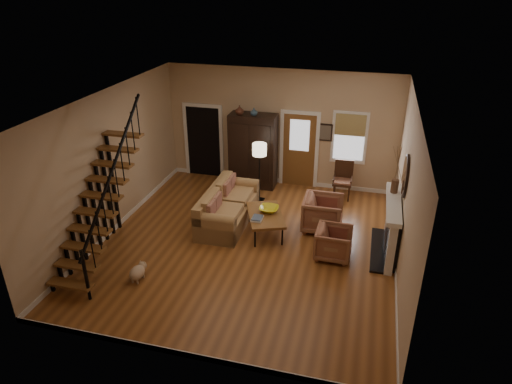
% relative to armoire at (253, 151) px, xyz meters
% --- Properties ---
extents(room, '(7.00, 7.33, 3.30)m').
position_rel_armoire_xyz_m(room, '(0.29, -1.39, 0.46)').
color(room, brown).
rests_on(room, ground).
extents(staircase, '(0.94, 2.80, 3.20)m').
position_rel_armoire_xyz_m(staircase, '(-2.08, -4.45, 0.55)').
color(staircase, brown).
rests_on(staircase, ground).
extents(fireplace, '(0.33, 1.95, 2.30)m').
position_rel_armoire_xyz_m(fireplace, '(3.83, -2.65, -0.31)').
color(fireplace, black).
rests_on(fireplace, ground).
extents(armoire, '(1.30, 0.60, 2.10)m').
position_rel_armoire_xyz_m(armoire, '(0.00, 0.00, 0.00)').
color(armoire, black).
rests_on(armoire, ground).
extents(vase_a, '(0.24, 0.24, 0.25)m').
position_rel_armoire_xyz_m(vase_a, '(-0.35, -0.10, 1.17)').
color(vase_a, '#4C2619').
rests_on(vase_a, armoire).
extents(vase_b, '(0.20, 0.20, 0.21)m').
position_rel_armoire_xyz_m(vase_b, '(0.05, -0.10, 1.16)').
color(vase_b, '#334C60').
rests_on(vase_b, armoire).
extents(sofa, '(0.99, 2.29, 0.85)m').
position_rel_armoire_xyz_m(sofa, '(-0.03, -2.26, -0.62)').
color(sofa, '#A37A4A').
rests_on(sofa, ground).
extents(coffee_table, '(1.20, 1.52, 0.51)m').
position_rel_armoire_xyz_m(coffee_table, '(0.97, -2.55, -0.80)').
color(coffee_table, brown).
rests_on(coffee_table, ground).
extents(bowl, '(0.45, 0.45, 0.11)m').
position_rel_armoire_xyz_m(bowl, '(1.02, -2.40, -0.49)').
color(bowl, gold).
rests_on(bowl, coffee_table).
extents(books, '(0.24, 0.33, 0.06)m').
position_rel_armoire_xyz_m(books, '(0.85, -2.85, -0.51)').
color(books, beige).
rests_on(books, coffee_table).
extents(armchair_left, '(0.78, 0.76, 0.69)m').
position_rel_armoire_xyz_m(armchair_left, '(2.63, -3.15, -0.70)').
color(armchair_left, brown).
rests_on(armchair_left, ground).
extents(armchair_right, '(0.93, 0.90, 0.84)m').
position_rel_armoire_xyz_m(armchair_right, '(2.25, -2.04, -0.63)').
color(armchair_right, brown).
rests_on(armchair_right, ground).
extents(floor_lamp, '(0.42, 0.42, 1.62)m').
position_rel_armoire_xyz_m(floor_lamp, '(0.42, -0.94, -0.24)').
color(floor_lamp, black).
rests_on(floor_lamp, ground).
extents(side_chair, '(0.54, 0.54, 1.02)m').
position_rel_armoire_xyz_m(side_chair, '(2.55, -0.20, -0.54)').
color(side_chair, '#392012').
rests_on(side_chair, ground).
extents(dog, '(0.30, 0.47, 0.33)m').
position_rel_armoire_xyz_m(dog, '(-1.07, -4.99, -0.89)').
color(dog, '#CBAD8B').
rests_on(dog, ground).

